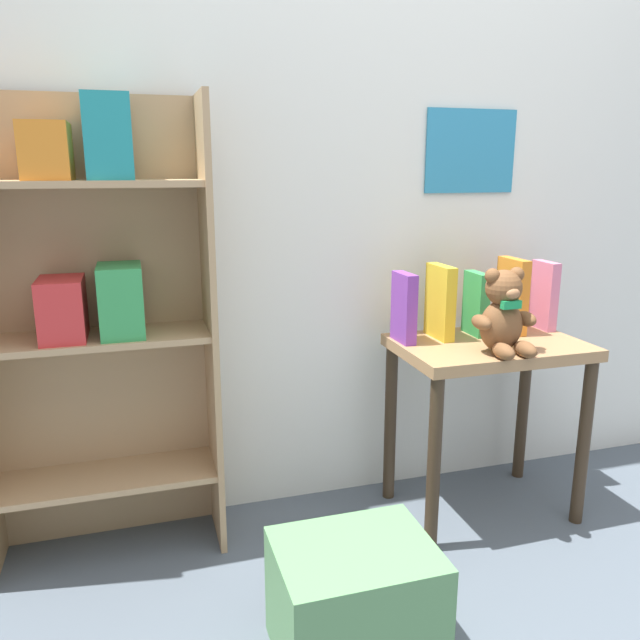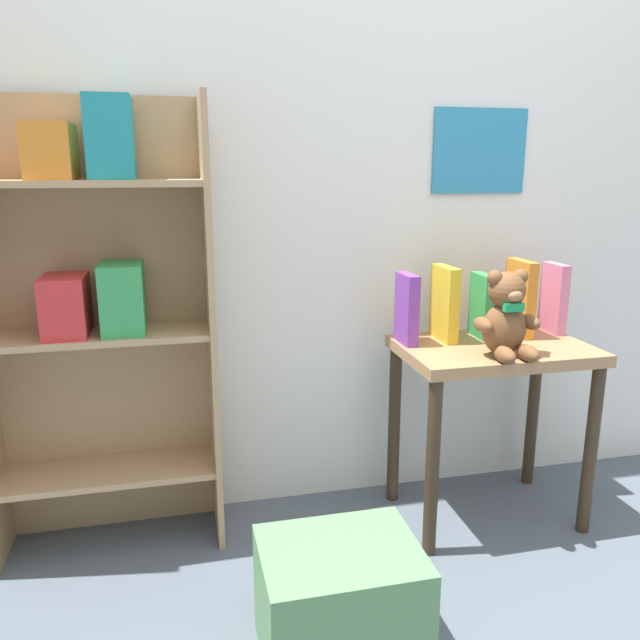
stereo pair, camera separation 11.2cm
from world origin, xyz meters
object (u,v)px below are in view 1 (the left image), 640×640
(book_standing_purple, at_px, (404,308))
(teddy_bear, at_px, (504,314))
(bookshelf_side, at_px, (94,304))
(book_standing_orange, at_px, (512,296))
(display_table, at_px, (487,374))
(book_standing_green, at_px, (476,304))
(book_standing_pink, at_px, (544,295))
(book_standing_yellow, at_px, (440,302))
(storage_bin, at_px, (355,602))

(book_standing_purple, bearing_deg, teddy_bear, -40.77)
(bookshelf_side, distance_m, book_standing_orange, 1.30)
(display_table, bearing_deg, book_standing_green, 90.00)
(book_standing_pink, bearing_deg, book_standing_yellow, -178.78)
(display_table, xyz_separation_m, book_standing_purple, (-0.26, 0.08, 0.22))
(teddy_bear, bearing_deg, display_table, 75.52)
(book_standing_yellow, relative_size, storage_bin, 0.65)
(book_standing_green, bearing_deg, book_standing_yellow, -178.11)
(book_standing_green, relative_size, book_standing_orange, 0.84)
(book_standing_purple, relative_size, book_standing_yellow, 0.93)
(book_standing_orange, height_order, storage_bin, book_standing_orange)
(display_table, bearing_deg, book_standing_pink, 20.61)
(book_standing_orange, bearing_deg, storage_bin, -142.63)
(book_standing_purple, relative_size, book_standing_pink, 0.95)
(book_standing_yellow, xyz_separation_m, book_standing_orange, (0.26, -0.00, 0.01))
(bookshelf_side, relative_size, display_table, 2.25)
(book_standing_yellow, bearing_deg, book_standing_pink, -0.25)
(book_standing_yellow, bearing_deg, display_table, -36.49)
(bookshelf_side, xyz_separation_m, display_table, (1.17, -0.15, -0.27))
(book_standing_pink, bearing_deg, teddy_bear, -143.95)
(teddy_bear, bearing_deg, book_standing_orange, 51.28)
(teddy_bear, xyz_separation_m, book_standing_orange, (0.16, 0.20, 0.01))
(bookshelf_side, distance_m, storage_bin, 1.03)
(book_standing_purple, bearing_deg, bookshelf_side, 174.40)
(book_standing_orange, xyz_separation_m, storage_bin, (-0.75, -0.58, -0.56))
(book_standing_orange, bearing_deg, book_standing_purple, -179.08)
(book_standing_purple, xyz_separation_m, book_standing_yellow, (0.13, 0.01, 0.01))
(book_standing_pink, height_order, storage_bin, book_standing_pink)
(display_table, bearing_deg, book_standing_orange, 34.36)
(book_standing_purple, distance_m, book_standing_green, 0.26)
(book_standing_green, bearing_deg, bookshelf_side, 178.70)
(teddy_bear, height_order, book_standing_purple, teddy_bear)
(teddy_bear, distance_m, book_standing_orange, 0.25)
(book_standing_yellow, distance_m, book_standing_orange, 0.26)
(book_standing_green, height_order, book_standing_orange, book_standing_orange)
(bookshelf_side, height_order, book_standing_green, bookshelf_side)
(teddy_bear, height_order, book_standing_yellow, teddy_bear)
(book_standing_green, bearing_deg, book_standing_orange, -1.02)
(book_standing_pink, bearing_deg, storage_bin, -145.90)
(storage_bin, bearing_deg, book_standing_yellow, 49.77)
(teddy_bear, bearing_deg, book_standing_pink, 35.56)
(display_table, xyz_separation_m, book_standing_yellow, (-0.13, 0.09, 0.22))
(book_standing_green, height_order, storage_bin, book_standing_green)
(book_standing_purple, relative_size, book_standing_orange, 0.89)
(teddy_bear, height_order, book_standing_green, teddy_bear)
(book_standing_green, bearing_deg, display_table, -88.73)
(book_standing_purple, bearing_deg, book_standing_pink, 0.27)
(bookshelf_side, relative_size, book_standing_purple, 6.03)
(storage_bin, bearing_deg, book_standing_purple, 57.61)
(book_standing_purple, height_order, book_standing_orange, book_standing_orange)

